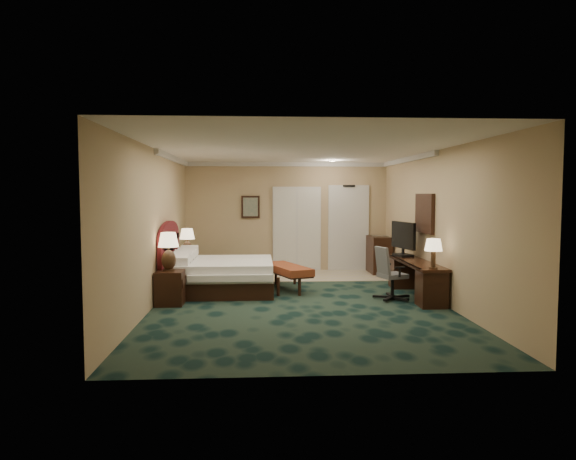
{
  "coord_description": "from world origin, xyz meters",
  "views": [
    {
      "loc": [
        -0.72,
        -9.01,
        1.91
      ],
      "look_at": [
        -0.15,
        0.6,
        1.24
      ],
      "focal_mm": 32.0,
      "sensor_mm": 36.0,
      "label": 1
    }
  ],
  "objects": [
    {
      "name": "floor",
      "position": [
        0.0,
        0.0,
        0.0
      ],
      "size": [
        5.0,
        7.5,
        0.0
      ],
      "primitive_type": "cube",
      "color": "black",
      "rests_on": "ground"
    },
    {
      "name": "closet_doors",
      "position": [
        0.25,
        3.71,
        1.05
      ],
      "size": [
        1.2,
        0.06,
        2.1
      ],
      "primitive_type": "cube",
      "color": "beige",
      "rests_on": "ground"
    },
    {
      "name": "bed",
      "position": [
        -1.42,
        1.03,
        0.31
      ],
      "size": [
        1.96,
        1.82,
        0.62
      ],
      "primitive_type": "cube",
      "color": "white",
      "rests_on": "ground"
    },
    {
      "name": "desk_chair",
      "position": [
        1.72,
        0.08,
        0.49
      ],
      "size": [
        0.7,
        0.68,
        0.97
      ],
      "primitive_type": null,
      "rotation": [
        0.0,
        0.0,
        0.31
      ],
      "color": "#4D4D51",
      "rests_on": "ground"
    },
    {
      "name": "tv",
      "position": [
        2.2,
        1.09,
        1.01
      ],
      "size": [
        0.26,
        0.89,
        0.7
      ],
      "primitive_type": "cube",
      "rotation": [
        0.0,
        0.0,
        0.22
      ],
      "color": "black",
      "rests_on": "desk"
    },
    {
      "name": "crown_molding",
      "position": [
        0.0,
        0.0,
        2.65
      ],
      "size": [
        5.0,
        7.5,
        0.1
      ],
      "primitive_type": null,
      "color": "silver",
      "rests_on": "wall_back"
    },
    {
      "name": "bed_bench",
      "position": [
        -0.14,
        1.17,
        0.25
      ],
      "size": [
        1.0,
        1.53,
        0.49
      ],
      "primitive_type": "cube",
      "rotation": [
        0.0,
        0.0,
        0.38
      ],
      "color": "brown",
      "rests_on": "ground"
    },
    {
      "name": "wall_right",
      "position": [
        2.5,
        0.0,
        1.35
      ],
      "size": [
        0.0,
        7.5,
        2.7
      ],
      "primitive_type": "cube",
      "color": "tan",
      "rests_on": "ground"
    },
    {
      "name": "wall_left",
      "position": [
        -2.5,
        0.0,
        1.35
      ],
      "size": [
        0.0,
        7.5,
        2.7
      ],
      "primitive_type": "cube",
      "color": "tan",
      "rests_on": "ground"
    },
    {
      "name": "desk_lamp",
      "position": [
        2.21,
        -0.65,
        0.92
      ],
      "size": [
        0.37,
        0.37,
        0.52
      ],
      "primitive_type": null,
      "rotation": [
        0.0,
        0.0,
        -0.3
      ],
      "color": "black",
      "rests_on": "desk"
    },
    {
      "name": "wall_mirror",
      "position": [
        2.46,
        0.6,
        1.55
      ],
      "size": [
        0.05,
        0.95,
        0.75
      ],
      "primitive_type": "cube",
      "color": "white",
      "rests_on": "wall_right"
    },
    {
      "name": "wall_art",
      "position": [
        -0.9,
        3.71,
        1.6
      ],
      "size": [
        0.45,
        0.06,
        0.55
      ],
      "primitive_type": "cube",
      "color": "#546E62",
      "rests_on": "wall_back"
    },
    {
      "name": "nightstand_far",
      "position": [
        -2.26,
        2.25,
        0.28
      ],
      "size": [
        0.44,
        0.5,
        0.55
      ],
      "primitive_type": "cube",
      "color": "black",
      "rests_on": "ground"
    },
    {
      "name": "lamp_far",
      "position": [
        -2.27,
        2.27,
        0.86
      ],
      "size": [
        0.4,
        0.4,
        0.62
      ],
      "primitive_type": null,
      "rotation": [
        0.0,
        0.0,
        0.26
      ],
      "color": "black",
      "rests_on": "nightstand_far"
    },
    {
      "name": "wall_back",
      "position": [
        0.0,
        3.75,
        1.35
      ],
      "size": [
        5.0,
        0.0,
        2.7
      ],
      "primitive_type": "cube",
      "color": "tan",
      "rests_on": "ground"
    },
    {
      "name": "desk",
      "position": [
        2.23,
        0.37,
        0.33
      ],
      "size": [
        0.5,
        2.31,
        0.67
      ],
      "primitive_type": "cube",
      "color": "black",
      "rests_on": "ground"
    },
    {
      "name": "minibar",
      "position": [
        2.22,
        3.2,
        0.45
      ],
      "size": [
        0.47,
        0.85,
        0.89
      ],
      "primitive_type": "cube",
      "color": "black",
      "rests_on": "ground"
    },
    {
      "name": "wall_front",
      "position": [
        0.0,
        -3.75,
        1.35
      ],
      "size": [
        5.0,
        0.0,
        2.7
      ],
      "primitive_type": "cube",
      "color": "tan",
      "rests_on": "ground"
    },
    {
      "name": "headboard",
      "position": [
        -2.44,
        1.0,
        0.7
      ],
      "size": [
        0.12,
        2.0,
        1.4
      ],
      "primitive_type": null,
      "color": "#471811",
      "rests_on": "ground"
    },
    {
      "name": "lamp_near",
      "position": [
        -2.27,
        -0.07,
        0.92
      ],
      "size": [
        0.45,
        0.45,
        0.67
      ],
      "primitive_type": null,
      "rotation": [
        0.0,
        0.0,
        -0.32
      ],
      "color": "black",
      "rests_on": "nightstand_near"
    },
    {
      "name": "entry_door",
      "position": [
        1.55,
        3.72,
        1.05
      ],
      "size": [
        1.02,
        0.06,
        2.18
      ],
      "primitive_type": "cube",
      "color": "silver",
      "rests_on": "ground"
    },
    {
      "name": "tile_patch",
      "position": [
        0.9,
        2.9,
        0.01
      ],
      "size": [
        3.2,
        1.7,
        0.01
      ],
      "primitive_type": "cube",
      "color": "#BDB28A",
      "rests_on": "ground"
    },
    {
      "name": "ceiling",
      "position": [
        0.0,
        0.0,
        2.7
      ],
      "size": [
        5.0,
        7.5,
        0.0
      ],
      "primitive_type": "cube",
      "color": "silver",
      "rests_on": "wall_back"
    },
    {
      "name": "nightstand_near",
      "position": [
        -2.24,
        -0.09,
        0.29
      ],
      "size": [
        0.47,
        0.54,
        0.59
      ],
      "primitive_type": "cube",
      "color": "black",
      "rests_on": "ground"
    }
  ]
}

